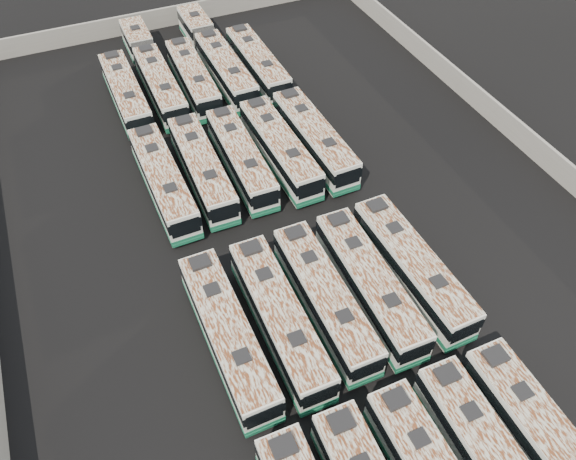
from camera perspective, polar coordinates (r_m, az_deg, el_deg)
The scene contains 18 objects.
ground at distance 43.04m, azimuth 1.47°, elevation -0.49°, with size 140.00×140.00×0.00m, color black.
perimeter_wall at distance 42.23m, azimuth 1.50°, elevation 0.51°, with size 45.20×73.20×2.20m.
bus_front_far_right at distance 35.30m, azimuth 24.76°, elevation -19.21°, with size 2.53×11.93×3.36m.
bus_midfront_far_left at distance 35.76m, azimuth -6.12°, elevation -10.51°, with size 2.64×12.07×3.40m.
bus_midfront_left at distance 36.23m, azimuth -0.83°, elevation -8.94°, with size 2.65×12.06×3.39m.
bus_midfront_center at distance 37.24m, azimuth 3.78°, elevation -6.95°, with size 2.57×11.78×3.32m.
bus_midfront_right at distance 38.25m, azimuth 8.26°, elevation -5.42°, with size 2.76×11.97×3.36m.
bus_midfront_far_right at distance 39.66m, azimuth 12.49°, elevation -3.70°, with size 2.79×12.04×3.38m.
bus_midback_far_left at distance 45.90m, azimuth -12.53°, elevation 4.89°, with size 2.69×11.94×3.36m.
bus_midback_left at distance 46.50m, azimuth -8.70°, elevation 6.20°, with size 2.72×11.82×3.32m.
bus_midback_center at distance 47.19m, azimuth -4.78°, elevation 7.30°, with size 2.69×11.58×3.25m.
bus_midback_right at distance 47.93m, azimuth -0.84°, elevation 8.29°, with size 2.74×11.95×3.35m.
bus_midback_far_right at distance 49.01m, azimuth 2.68°, elevation 9.27°, with size 2.75×12.05×3.38m.
bus_back_far_left at distance 56.66m, azimuth -16.13°, elevation 13.16°, with size 2.53×11.73×3.30m.
bus_back_left at distance 59.65m, azimuth -13.59°, elevation 15.53°, with size 2.53×18.07×3.27m.
bus_back_center at distance 57.58m, azimuth -9.61°, elevation 14.96°, with size 2.75×11.65×3.26m.
bus_back_right at distance 60.91m, azimuth -7.37°, elevation 17.20°, with size 2.60×18.49×3.35m.
bus_back_far_right at distance 59.11m, azimuth -3.10°, elevation 16.50°, with size 2.51×11.78×3.32m.
Camera 1 is at (-12.68, -26.05, 31.82)m, focal length 35.00 mm.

